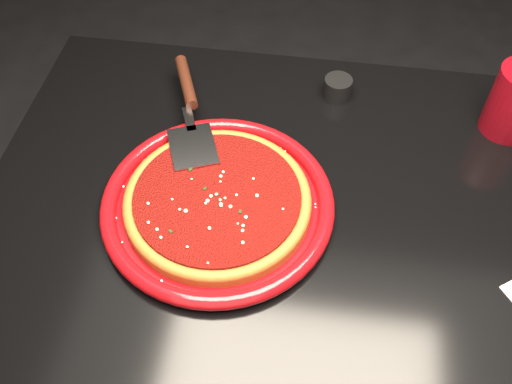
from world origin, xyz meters
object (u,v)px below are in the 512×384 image
pizza_server (190,110)px  plate (218,204)px  table (313,313)px  ramekin (338,88)px

pizza_server → plate: bearing=-87.0°
table → plate: (-0.19, -0.02, 0.39)m
table → plate: plate is taller
pizza_server → ramekin: 0.30m
table → pizza_server: size_ratio=3.61×
plate → pizza_server: bearing=115.0°
plate → pizza_server: 0.20m
ramekin → table: bearing=-88.4°
plate → ramekin: 0.36m
plate → ramekin: size_ratio=7.15×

